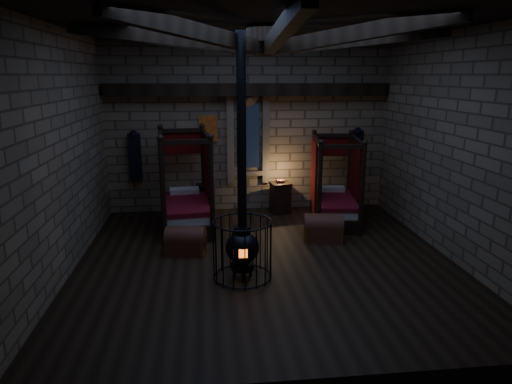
{
  "coord_description": "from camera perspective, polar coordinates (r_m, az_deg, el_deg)",
  "views": [
    {
      "loc": [
        -1.07,
        -7.95,
        3.4
      ],
      "look_at": [
        -0.12,
        0.6,
        1.18
      ],
      "focal_mm": 32.0,
      "sensor_mm": 36.0,
      "label": 1
    }
  ],
  "objects": [
    {
      "name": "stove",
      "position": [
        7.76,
        -1.71,
        -6.52
      ],
      "size": [
        1.01,
        1.01,
        4.05
      ],
      "rotation": [
        0.0,
        0.0,
        -0.04
      ],
      "color": "black",
      "rests_on": "ground"
    },
    {
      "name": "bed_left",
      "position": [
        10.5,
        -8.74,
        -1.57
      ],
      "size": [
        1.27,
        2.16,
        2.16
      ],
      "rotation": [
        0.0,
        0.0,
        0.09
      ],
      "color": "black",
      "rests_on": "ground"
    },
    {
      "name": "room",
      "position": [
        8.12,
        1.28,
        16.87
      ],
      "size": [
        7.02,
        7.02,
        4.29
      ],
      "color": "black",
      "rests_on": "ground"
    },
    {
      "name": "trunk_left",
      "position": [
        9.06,
        -8.76,
        -6.09
      ],
      "size": [
        0.83,
        0.61,
        0.55
      ],
      "rotation": [
        0.0,
        0.0,
        -0.18
      ],
      "color": "#572A1B",
      "rests_on": "ground"
    },
    {
      "name": "bed_right",
      "position": [
        10.98,
        9.74,
        -1.12
      ],
      "size": [
        1.28,
        2.04,
        1.99
      ],
      "rotation": [
        0.0,
        0.0,
        -0.15
      ],
      "color": "black",
      "rests_on": "ground"
    },
    {
      "name": "trunk_right",
      "position": [
        9.74,
        8.42,
        -4.52
      ],
      "size": [
        0.88,
        0.64,
        0.59
      ],
      "rotation": [
        0.0,
        0.0,
        -0.18
      ],
      "color": "#572A1B",
      "rests_on": "ground"
    },
    {
      "name": "nightstand_left",
      "position": [
        11.44,
        -6.38,
        -0.92
      ],
      "size": [
        0.53,
        0.51,
        0.92
      ],
      "rotation": [
        0.0,
        0.0,
        -0.15
      ],
      "color": "black",
      "rests_on": "ground"
    },
    {
      "name": "nightstand_right",
      "position": [
        11.52,
        3.05,
        -0.69
      ],
      "size": [
        0.56,
        0.54,
        0.85
      ],
      "rotation": [
        0.0,
        0.0,
        0.17
      ],
      "color": "black",
      "rests_on": "ground"
    }
  ]
}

